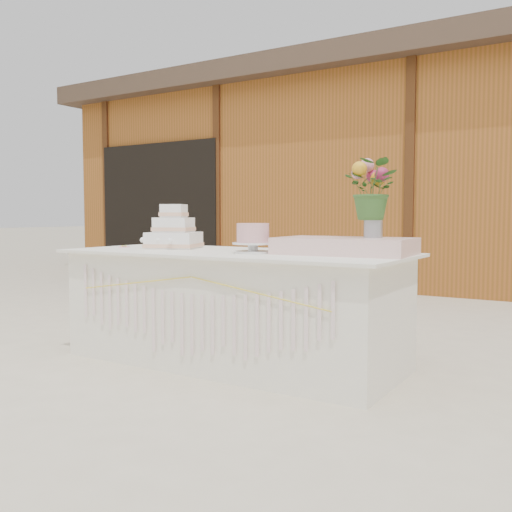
# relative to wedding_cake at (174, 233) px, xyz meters

# --- Properties ---
(ground) EXTENTS (80.00, 80.00, 0.00)m
(ground) POSITION_rel_wedding_cake_xyz_m (0.58, -0.08, -0.88)
(ground) COLOR beige
(ground) RESTS_ON ground
(barn) EXTENTS (12.60, 4.60, 3.30)m
(barn) POSITION_rel_wedding_cake_xyz_m (0.57, 5.92, 0.80)
(barn) COLOR brown
(barn) RESTS_ON ground
(cake_table) EXTENTS (2.40, 1.00, 0.77)m
(cake_table) POSITION_rel_wedding_cake_xyz_m (0.58, -0.08, -0.49)
(cake_table) COLOR white
(cake_table) RESTS_ON ground
(wedding_cake) EXTENTS (0.47, 0.47, 0.33)m
(wedding_cake) POSITION_rel_wedding_cake_xyz_m (0.00, 0.00, 0.00)
(wedding_cake) COLOR white
(wedding_cake) RESTS_ON cake_table
(pink_cake_stand) EXTENTS (0.27, 0.27, 0.19)m
(pink_cake_stand) POSITION_rel_wedding_cake_xyz_m (0.79, -0.15, -0.00)
(pink_cake_stand) COLOR white
(pink_cake_stand) RESTS_ON cake_table
(satin_runner) EXTENTS (0.86, 0.53, 0.11)m
(satin_runner) POSITION_rel_wedding_cake_xyz_m (1.35, 0.05, -0.06)
(satin_runner) COLOR beige
(satin_runner) RESTS_ON cake_table
(flower_vase) EXTENTS (0.12, 0.12, 0.16)m
(flower_vase) POSITION_rel_wedding_cake_xyz_m (1.51, 0.12, 0.07)
(flower_vase) COLOR #A9A9AE
(flower_vase) RESTS_ON satin_runner
(bouquet) EXTENTS (0.36, 0.32, 0.38)m
(bouquet) POSITION_rel_wedding_cake_xyz_m (1.51, 0.12, 0.34)
(bouquet) COLOR #305A24
(bouquet) RESTS_ON flower_vase
(loose_flowers) EXTENTS (0.15, 0.30, 0.02)m
(loose_flowers) POSITION_rel_wedding_cake_xyz_m (-0.37, -0.07, -0.10)
(loose_flowers) COLOR pink
(loose_flowers) RESTS_ON cake_table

